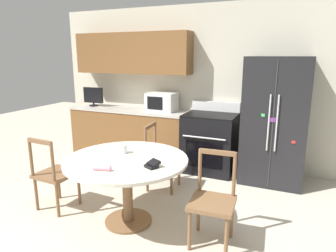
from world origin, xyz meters
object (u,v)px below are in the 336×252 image
(microwave, at_px, (162,102))
(countertop_tv, at_px, (93,96))
(oven_range, at_px, (210,142))
(dining_chair_left, at_px, (55,174))
(dining_chair_far, at_px, (162,158))
(candle_glass, at_px, (124,150))
(dining_chair_right, at_px, (213,201))
(refrigerator, at_px, (275,121))
(wallet, at_px, (152,165))

(microwave, height_order, countertop_tv, countertop_tv)
(oven_range, xyz_separation_m, dining_chair_left, (-1.35, -1.93, -0.03))
(dining_chair_far, xyz_separation_m, candle_glass, (-0.09, -0.80, 0.35))
(dining_chair_right, bearing_deg, refrigerator, -106.13)
(dining_chair_far, bearing_deg, dining_chair_right, 41.75)
(oven_range, relative_size, wallet, 6.48)
(microwave, relative_size, wallet, 2.82)
(countertop_tv, bearing_deg, dining_chair_right, -33.81)
(oven_range, bearing_deg, dining_chair_right, -73.46)
(dining_chair_far, bearing_deg, candle_glass, -11.12)
(microwave, xyz_separation_m, candle_glass, (0.34, -1.78, -0.27))
(microwave, relative_size, dining_chair_far, 0.52)
(dining_chair_far, distance_m, candle_glass, 0.88)
(refrigerator, height_order, countertop_tv, refrigerator)
(dining_chair_far, xyz_separation_m, wallet, (0.39, -1.07, 0.33))
(microwave, xyz_separation_m, dining_chair_right, (1.41, -1.91, -0.61))
(dining_chair_right, distance_m, wallet, 0.68)
(refrigerator, xyz_separation_m, candle_glass, (-1.46, -1.68, -0.11))
(candle_glass, bearing_deg, dining_chair_right, -6.91)
(countertop_tv, xyz_separation_m, dining_chair_far, (1.79, -0.91, -0.65))
(refrigerator, height_order, dining_chair_left, refrigerator)
(microwave, distance_m, wallet, 2.22)
(oven_range, distance_m, dining_chair_far, 1.00)
(countertop_tv, height_order, dining_chair_right, countertop_tv)
(countertop_tv, distance_m, wallet, 2.96)
(refrigerator, relative_size, dining_chair_right, 1.99)
(candle_glass, bearing_deg, refrigerator, 49.01)
(microwave, bearing_deg, countertop_tv, -177.45)
(candle_glass, bearing_deg, microwave, 100.98)
(dining_chair_far, bearing_deg, oven_range, 150.34)
(dining_chair_left, bearing_deg, wallet, 1.65)
(candle_glass, relative_size, wallet, 0.55)
(refrigerator, bearing_deg, candle_glass, -130.99)
(microwave, bearing_deg, candle_glass, -79.02)
(microwave, height_order, wallet, microwave)
(refrigerator, bearing_deg, oven_range, 178.25)
(refrigerator, bearing_deg, dining_chair_far, -147.31)
(microwave, relative_size, candle_glass, 5.10)
(microwave, relative_size, dining_chair_left, 0.52)
(candle_glass, xyz_separation_m, wallet, (0.49, -0.26, -0.01))
(refrigerator, bearing_deg, dining_chair_left, -140.26)
(countertop_tv, relative_size, candle_glass, 4.26)
(dining_chair_right, bearing_deg, oven_range, -77.31)
(dining_chair_far, bearing_deg, countertop_tv, -121.56)
(countertop_tv, xyz_separation_m, wallet, (2.18, -1.98, -0.31))
(oven_range, distance_m, dining_chair_left, 2.35)
(countertop_tv, relative_size, dining_chair_far, 0.44)
(countertop_tv, relative_size, dining_chair_right, 0.44)
(microwave, relative_size, dining_chair_right, 0.52)
(refrigerator, xyz_separation_m, microwave, (-1.81, 0.10, 0.15))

